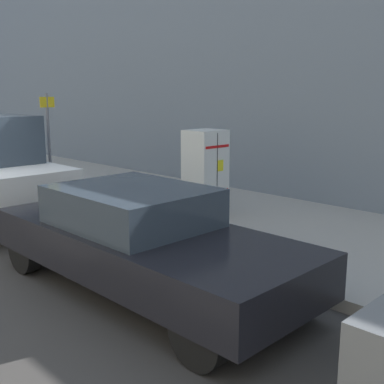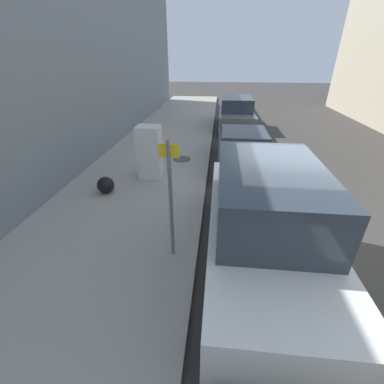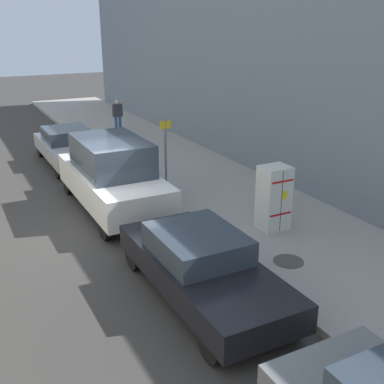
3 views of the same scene
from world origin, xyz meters
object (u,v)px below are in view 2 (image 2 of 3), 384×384
Objects in this scene: parked_van_white at (264,220)px; parked_suv_gray at (236,113)px; parked_sedan_dark at (242,147)px; discarded_refrigerator at (150,152)px; trash_bag at (106,185)px; street_sign_post at (171,196)px.

parked_suv_gray is (0.00, 11.21, -0.16)m from parked_van_white.
parked_sedan_dark is 5.69m from parked_suv_gray.
discarded_refrigerator is 0.37× the size of parked_suv_gray.
trash_bag is 0.10× the size of parked_van_white.
street_sign_post is at bearing -69.80° from discarded_refrigerator.
parked_suv_gray reaches higher than trash_bag.
parked_van_white reaches higher than discarded_refrigerator.
trash_bag is 4.88m from parked_van_white.
parked_van_white is at bearing -49.59° from discarded_refrigerator.
trash_bag is 0.11× the size of parked_suv_gray.
discarded_refrigerator is 0.36× the size of parked_sedan_dark.
trash_bag is 9.79m from parked_suv_gray.
discarded_refrigerator is 0.71× the size of street_sign_post.
parked_van_white is 1.09× the size of parked_suv_gray.
parked_suv_gray is at bearing 90.00° from parked_van_white.
parked_van_white reaches higher than trash_bag.
discarded_refrigerator is at bearing 110.20° from street_sign_post.
parked_suv_gray is at bearing 67.32° from discarded_refrigerator.
discarded_refrigerator is at bearing 50.79° from trash_bag.
parked_suv_gray is at bearing 90.00° from parked_sedan_dark.
parked_van_white is (4.21, -2.38, 0.66)m from trash_bag.
street_sign_post is 1.82m from parked_van_white.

